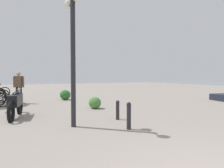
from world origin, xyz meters
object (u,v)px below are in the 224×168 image
object	(u,v)px
pedestrian	(19,85)
bollard_mid	(118,109)
bollard_near	(129,115)
lamppost	(73,39)
motorcycle	(16,103)

from	to	relation	value
pedestrian	bollard_mid	bearing A→B (deg)	-154.88
bollard_near	lamppost	bearing A→B (deg)	52.50
lamppost	pedestrian	xyz separation A→B (m)	(6.23, 1.20, -1.55)
lamppost	motorcycle	bearing A→B (deg)	32.85
lamppost	pedestrian	distance (m)	6.53
motorcycle	pedestrian	xyz separation A→B (m)	(3.97, -0.26, 0.49)
pedestrian	motorcycle	bearing A→B (deg)	176.19
lamppost	bollard_near	distance (m)	2.69
lamppost	bollard_mid	world-z (taller)	lamppost
motorcycle	pedestrian	bearing A→B (deg)	-3.81
lamppost	bollard_near	size ratio (longest dim) A/B	5.02
lamppost	motorcycle	xyz separation A→B (m)	(2.26, 1.46, -2.04)
lamppost	bollard_mid	size ratio (longest dim) A/B	5.76
pedestrian	bollard_mid	distance (m)	6.63
bollard_near	bollard_mid	bearing A→B (deg)	-14.76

